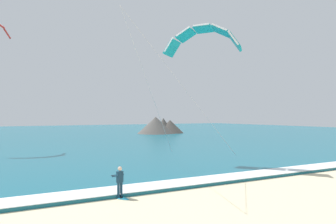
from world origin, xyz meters
TOP-DOWN VIEW (x-y plane):
  - sea at (0.00, 71.07)m, footprint 200.00×120.00m
  - surf_foam at (0.00, 12.07)m, footprint 200.00×2.09m
  - surfboard at (0.77, 11.05)m, footprint 0.89×1.47m
  - kitesurfer at (0.77, 11.07)m, footprint 0.64×0.63m
  - kite_primary at (11.07, 17.92)m, footprint 12.49×9.60m
  - headland_right at (30.55, 62.17)m, footprint 11.68×9.11m

SIDE VIEW (x-z plane):
  - surfboard at x=0.77m, z-range -0.02..0.07m
  - sea at x=0.00m, z-range 0.00..0.20m
  - surf_foam at x=0.00m, z-range 0.20..0.24m
  - kitesurfer at x=0.77m, z-range 0.10..1.79m
  - headland_right at x=30.55m, z-range -0.21..3.80m
  - kite_primary at x=11.07m, z-range 5.69..16.75m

